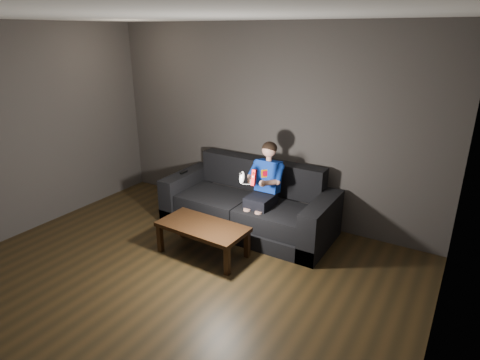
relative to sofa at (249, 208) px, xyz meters
The scene contains 10 objects.
floor 1.98m from the sofa, 91.36° to the right, with size 5.00×5.00×0.00m, color black.
back_wall 1.19m from the sofa, 94.91° to the left, with size 5.00×0.04×2.70m, color #3F3836.
right_wall 3.31m from the sofa, 38.58° to the right, with size 0.04×5.00×2.70m, color #3F3836.
ceiling 3.10m from the sofa, 91.36° to the right, with size 5.00×5.00×0.02m, color silver.
sofa is the anchor object (origin of this frame).
child 0.53m from the sofa, 13.84° to the right, with size 0.46×0.57×1.14m.
wii_remote_red 0.91m from the sofa, 55.14° to the right, with size 0.05×0.07×0.20m.
nunchuk_white 0.83m from the sofa, 69.48° to the right, with size 0.07×0.10×0.16m.
wii_remote_black 1.11m from the sofa, behind, with size 0.04×0.14×0.03m.
coffee_table 0.92m from the sofa, 97.39° to the right, with size 1.10×0.57×0.39m.
Camera 1 is at (2.54, -2.39, 2.57)m, focal length 30.00 mm.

